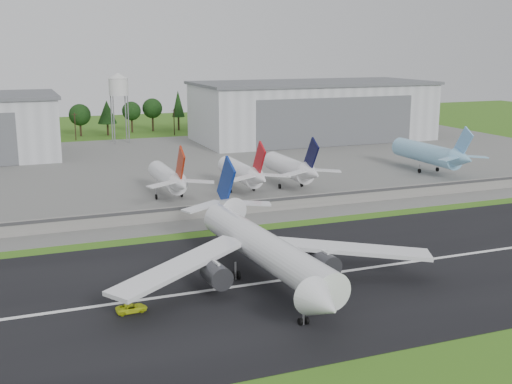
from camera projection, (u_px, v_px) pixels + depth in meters
name	position (u px, v px, depth m)	size (l,w,h in m)	color
ground	(344.00, 296.00, 105.47)	(600.00, 600.00, 0.00)	#396718
runway	(317.00, 275.00, 114.55)	(320.00, 60.00, 0.10)	black
runway_centerline	(317.00, 275.00, 114.53)	(220.00, 1.00, 0.02)	white
apron	(169.00, 169.00, 214.48)	(320.00, 150.00, 0.10)	slate
blast_fence	(234.00, 208.00, 155.02)	(240.00, 0.61, 3.50)	gray
hangar_east	(312.00, 111.00, 279.03)	(102.00, 47.00, 25.20)	silver
water_tower	(118.00, 84.00, 266.31)	(8.40, 8.40, 29.40)	#99999E
utility_poles	(127.00, 138.00, 287.16)	(230.00, 3.00, 12.00)	black
treeline	(121.00, 134.00, 300.79)	(320.00, 16.00, 22.00)	black
main_airliner	(266.00, 257.00, 109.52)	(57.16, 59.25, 18.17)	white
ground_vehicle	(132.00, 308.00, 98.49)	(2.22, 4.81, 1.34)	#DAEB1B
parked_jet_red_a	(170.00, 178.00, 170.00)	(7.36, 31.29, 16.33)	white
parked_jet_red_b	(244.00, 173.00, 177.42)	(7.36, 31.29, 16.37)	white
parked_jet_navy	(293.00, 168.00, 182.71)	(7.36, 31.29, 16.61)	white
parked_jet_skyblue	(432.00, 154.00, 205.38)	(7.36, 37.29, 16.94)	#84C0E5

